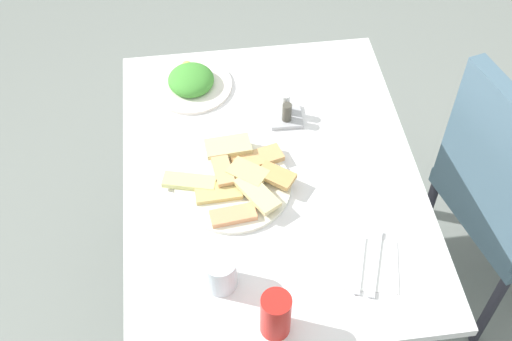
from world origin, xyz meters
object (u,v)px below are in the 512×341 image
object	(u,v)px
fork	(360,265)
paper_napkin	(367,265)
dining_table	(270,193)
soda_can	(276,315)
salad_plate_greens	(191,81)
condiment_caddy	(286,113)
dining_chair	(512,192)
pide_platter	(234,182)
drinking_glass	(220,273)
spoon	(375,263)

from	to	relation	value
fork	paper_napkin	bearing A→B (deg)	108.64
dining_table	soda_can	bearing A→B (deg)	-7.18
salad_plate_greens	soda_can	world-z (taller)	soda_can
salad_plate_greens	condiment_caddy	bearing A→B (deg)	57.02
dining_chair	condiment_caddy	xyz separation A→B (m)	(-0.19, -0.65, 0.22)
pide_platter	soda_can	size ratio (longest dim) A/B	2.83
dining_chair	pide_platter	bearing A→B (deg)	-87.94
dining_chair	pide_platter	size ratio (longest dim) A/B	2.65
dining_table	dining_chair	bearing A→B (deg)	89.74
salad_plate_greens	drinking_glass	bearing A→B (deg)	1.96
drinking_glass	fork	bearing A→B (deg)	90.68
salad_plate_greens	spoon	distance (m)	0.77
fork	condiment_caddy	distance (m)	0.51
pide_platter	salad_plate_greens	world-z (taller)	salad_plate_greens
dining_chair	pide_platter	world-z (taller)	dining_chair
drinking_glass	condiment_caddy	world-z (taller)	drinking_glass
salad_plate_greens	drinking_glass	xyz separation A→B (m)	(0.67, 0.02, 0.03)
fork	condiment_caddy	xyz separation A→B (m)	(-0.50, -0.10, 0.02)
salad_plate_greens	paper_napkin	size ratio (longest dim) A/B	1.66
dining_table	spoon	xyz separation A→B (m)	(0.31, 0.20, 0.10)
condiment_caddy	paper_napkin	bearing A→B (deg)	12.82
soda_can	condiment_caddy	size ratio (longest dim) A/B	1.31
paper_napkin	soda_can	bearing A→B (deg)	-61.24
dining_table	condiment_caddy	world-z (taller)	condiment_caddy
paper_napkin	condiment_caddy	world-z (taller)	condiment_caddy
dining_chair	soda_can	xyz separation A→B (m)	(0.44, -0.78, 0.26)
dining_table	salad_plate_greens	size ratio (longest dim) A/B	4.26
pide_platter	condiment_caddy	size ratio (longest dim) A/B	3.71
salad_plate_greens	soda_can	xyz separation A→B (m)	(0.79, 0.13, 0.04)
pide_platter	salad_plate_greens	distance (m)	0.40
pide_platter	fork	bearing A→B (deg)	43.60
dining_table	paper_napkin	distance (m)	0.37
fork	dining_chair	bearing A→B (deg)	137.53
dining_chair	fork	xyz separation A→B (m)	(0.31, -0.56, 0.21)
dining_table	drinking_glass	world-z (taller)	drinking_glass
pide_platter	salad_plate_greens	bearing A→B (deg)	-167.64
salad_plate_greens	paper_napkin	distance (m)	0.76
dining_chair	fork	world-z (taller)	dining_chair
salad_plate_greens	drinking_glass	world-z (taller)	drinking_glass
dining_table	pide_platter	size ratio (longest dim) A/B	2.92
fork	condiment_caddy	world-z (taller)	condiment_caddy
dining_table	soda_can	world-z (taller)	soda_can
dining_chair	fork	bearing A→B (deg)	-61.10
dining_chair	salad_plate_greens	bearing A→B (deg)	-111.53
salad_plate_greens	soda_can	bearing A→B (deg)	9.21
spoon	salad_plate_greens	bearing A→B (deg)	-129.79
dining_chair	fork	size ratio (longest dim) A/B	5.70
dining_chair	paper_napkin	world-z (taller)	dining_chair
dining_table	drinking_glass	bearing A→B (deg)	-27.22
spoon	pide_platter	bearing A→B (deg)	-112.64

